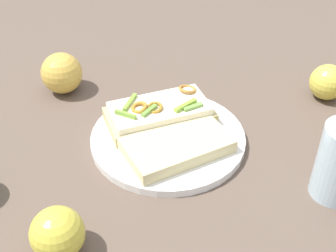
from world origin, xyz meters
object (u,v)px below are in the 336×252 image
sandwich (160,113)px  apple_2 (328,82)px  plate (168,138)px  apple_1 (57,234)px  bread_slice_side (177,145)px  apple_0 (62,73)px

sandwich → apple_2: 0.34m
plate → apple_1: 0.27m
plate → bread_slice_side: size_ratio=1.57×
sandwich → bread_slice_side: 0.09m
plate → apple_0: (-0.26, -0.02, 0.03)m
apple_0 → apple_2: bearing=38.5°
plate → bread_slice_side: (0.04, -0.02, 0.02)m
plate → sandwich: (-0.04, 0.02, 0.02)m
plate → sandwich: bearing=151.3°
sandwich → apple_0: apple_0 is taller
plate → apple_2: bearing=65.0°
apple_0 → apple_1: apple_0 is taller
plate → apple_0: 0.27m
sandwich → bread_slice_side: (0.07, -0.04, -0.01)m
sandwich → bread_slice_side: sandwich is taller
sandwich → apple_1: bearing=-136.0°
plate → apple_1: (0.04, -0.27, 0.03)m
apple_0 → apple_1: (0.30, -0.25, -0.00)m
apple_2 → apple_1: bearing=-100.0°
plate → bread_slice_side: 0.05m
sandwich → bread_slice_side: bearing=-90.1°
bread_slice_side → apple_1: (0.00, -0.25, 0.01)m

